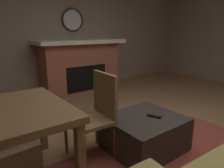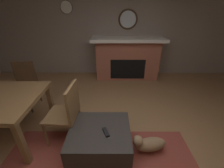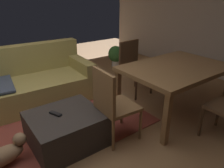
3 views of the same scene
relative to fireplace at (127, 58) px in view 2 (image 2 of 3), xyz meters
The scene contains 10 objects.
floor 2.84m from the fireplace, 83.25° to the left, with size 9.25×9.25×0.00m, color olive.
wall_back_fireplace_side 0.99m from the fireplace, 49.01° to the right, with size 8.11×0.12×2.90m, color gray.
fireplace is the anchor object (origin of this frame).
round_wall_mirror 1.05m from the fireplace, 90.00° to the right, with size 0.54×0.05×0.54m.
ottoman_coffee_table 2.73m from the fireplace, 77.21° to the left, with size 0.82×0.73×0.40m, color #2D2826.
tv_remote 2.75m from the fireplace, 79.25° to the left, with size 0.05×0.16×0.02m, color black.
dining_chair_west 2.62m from the fireplace, 65.38° to the left, with size 0.46×0.46×0.93m.
dining_chair_south 2.67m from the fireplace, 33.21° to the left, with size 0.45×0.45×0.93m.
small_dog 2.70m from the fireplace, 91.76° to the left, with size 0.50×0.26×0.27m.
wall_clock 2.14m from the fireplace, ahead, with size 0.34×0.03×0.34m.
Camera 2 is at (0.10, 1.31, 1.82)m, focal length 23.00 mm.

